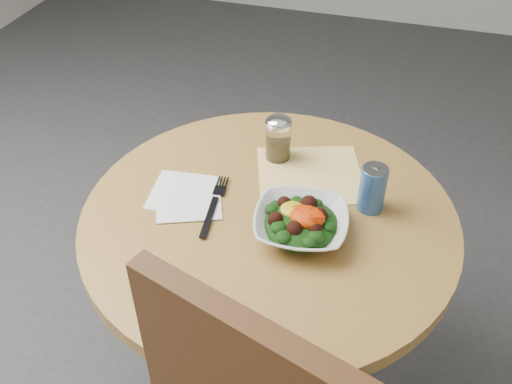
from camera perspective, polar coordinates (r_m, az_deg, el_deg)
table at (r=1.50m, az=1.19°, el=-7.72°), size 0.90×0.90×0.75m
cloth_napkin at (r=1.48m, az=5.43°, el=1.76°), size 0.33×0.31×0.00m
paper_napkins at (r=1.42m, az=-7.03°, el=-0.41°), size 0.21×0.21×0.00m
salad_bowl at (r=1.30m, az=4.52°, el=-3.10°), size 0.24×0.24×0.08m
fork at (r=1.38m, az=-4.18°, el=-1.15°), size 0.05×0.23×0.00m
spice_shaker at (r=1.50m, az=2.24°, el=5.39°), size 0.07×0.07×0.13m
beverage_can at (r=1.37m, az=11.57°, el=0.37°), size 0.06×0.06×0.12m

